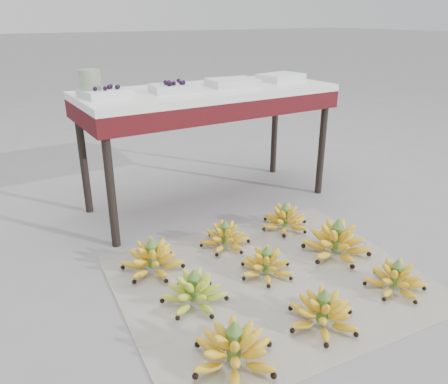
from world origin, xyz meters
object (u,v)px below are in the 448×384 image
bunch_mid_center (266,265)px  bunch_mid_right (336,242)px  tray_far_right (281,77)px  bunch_mid_left (194,292)px  bunch_back_right (285,219)px  vendor_table (208,102)px  bunch_front_left (234,350)px  tray_left (174,88)px  bunch_front_right (395,279)px  bunch_back_left (153,259)px  tray_right (232,82)px  tray_far_left (105,93)px  glass_jar (90,84)px  bunch_front_center (323,313)px  newspaper_mat (269,279)px  bunch_back_center (225,237)px

bunch_mid_center → bunch_mid_right: (0.38, -0.03, 0.02)m
bunch_mid_right → tray_far_right: bearing=70.8°
bunch_mid_left → bunch_mid_center: size_ratio=1.07×
bunch_back_right → vendor_table: size_ratio=0.23×
bunch_front_left → tray_far_right: size_ratio=1.07×
bunch_mid_center → tray_left: 1.04m
bunch_front_right → bunch_mid_center: (-0.38, 0.37, -0.00)m
bunch_mid_left → vendor_table: (0.56, 0.86, 0.55)m
bunch_back_left → tray_far_right: bearing=18.9°
bunch_back_left → tray_left: bearing=45.8°
tray_right → tray_far_left: bearing=177.3°
glass_jar → bunch_front_left: bearing=-88.6°
bunch_mid_right → bunch_mid_center: bearing=176.7°
bunch_front_center → tray_far_right: size_ratio=1.17×
bunch_front_center → bunch_front_right: 0.41m
bunch_front_right → tray_left: size_ratio=0.94×
tray_far_left → bunch_back_left: bearing=-93.1°
bunch_mid_left → glass_jar: size_ratio=2.31×
bunch_mid_left → tray_left: tray_left is taller
bunch_back_left → bunch_back_right: 0.76m
newspaper_mat → tray_far_right: bearing=50.9°
bunch_front_right → tray_right: 1.35m
bunch_back_left → glass_jar: size_ratio=2.32×
bunch_front_center → bunch_front_right: size_ratio=1.39×
bunch_front_left → tray_left: size_ratio=1.18×
bunch_front_center → tray_far_right: (0.74, 1.23, 0.64)m
tray_far_left → bunch_front_right: bearing=-58.1°
newspaper_mat → glass_jar: bearing=115.2°
bunch_back_right → tray_far_right: 0.92m
bunch_mid_center → tray_far_left: size_ratio=1.12×
tray_right → bunch_mid_right: bearing=-87.0°
bunch_mid_center → tray_far_right: bearing=63.5°
bunch_back_left → vendor_table: (0.60, 0.55, 0.54)m
bunch_front_left → bunch_mid_center: 0.55m
glass_jar → tray_far_right: bearing=-1.2°
vendor_table → tray_far_right: tray_far_right is taller
bunch_mid_right → tray_right: bearing=94.2°
bunch_back_left → bunch_back_center: bearing=-5.0°
bunch_mid_left → bunch_back_center: size_ratio=1.03×
bunch_front_left → bunch_front_right: bearing=4.6°
newspaper_mat → bunch_front_left: bunch_front_left is taller
bunch_mid_right → tray_far_right: 1.13m
tray_right → glass_jar: size_ratio=2.14×
newspaper_mat → tray_left: 1.10m
bunch_front_left → tray_far_left: (0.03, 1.22, 0.64)m
newspaper_mat → bunch_back_center: size_ratio=4.22×
bunch_mid_center → bunch_back_center: 0.31m
bunch_mid_right → tray_right: 1.06m
bunch_back_right → tray_right: tray_right is taller
bunch_mid_left → bunch_front_center: bearing=-58.9°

